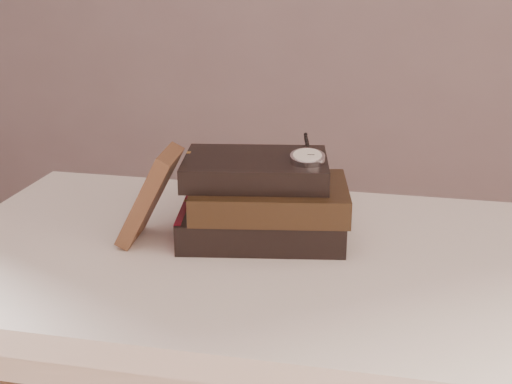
# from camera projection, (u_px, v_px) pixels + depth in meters

# --- Properties ---
(table) EXTENTS (1.00, 0.60, 0.75)m
(table) POSITION_uv_depth(u_px,v_px,m) (252.00, 300.00, 1.08)
(table) COLOR silver
(table) RESTS_ON ground
(book_stack) EXTENTS (0.29, 0.22, 0.13)m
(book_stack) POSITION_uv_depth(u_px,v_px,m) (263.00, 201.00, 1.07)
(book_stack) COLOR black
(book_stack) RESTS_ON table
(journal) EXTENTS (0.10, 0.11, 0.15)m
(journal) POSITION_uv_depth(u_px,v_px,m) (150.00, 196.00, 1.05)
(journal) COLOR #422719
(journal) RESTS_ON table
(pocket_watch) EXTENTS (0.06, 0.16, 0.02)m
(pocket_watch) POSITION_uv_depth(u_px,v_px,m) (307.00, 157.00, 1.03)
(pocket_watch) COLOR silver
(pocket_watch) RESTS_ON book_stack
(eyeglasses) EXTENTS (0.13, 0.14, 0.05)m
(eyeglasses) POSITION_uv_depth(u_px,v_px,m) (211.00, 175.00, 1.16)
(eyeglasses) COLOR silver
(eyeglasses) RESTS_ON book_stack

